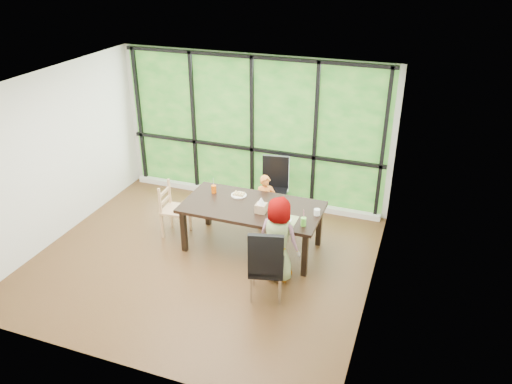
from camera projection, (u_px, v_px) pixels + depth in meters
ground at (203, 260)px, 7.67m from camera, size 5.00×5.00×0.00m
back_wall at (253, 130)px, 8.96m from camera, size 5.00×0.00×5.00m
foliage_backdrop at (253, 130)px, 8.94m from camera, size 4.80×0.02×2.65m
window_mullions at (252, 131)px, 8.90m from camera, size 4.80×0.06×2.65m
window_sill at (251, 197)px, 9.45m from camera, size 4.80×0.12×0.10m
dining_table at (252, 227)px, 7.82m from camera, size 2.18×1.18×0.75m
chair_window_leather at (274, 189)px, 8.64m from camera, size 0.53×0.53×1.08m
chair_interior_leather at (267, 262)px, 6.67m from camera, size 0.56×0.56×1.08m
chair_end_beech at (175, 210)px, 8.16m from camera, size 0.43×0.45×0.90m
child_toddler at (266, 203)px, 8.31m from camera, size 0.42×0.35×0.97m
child_older at (279, 239)px, 7.00m from camera, size 0.69×0.51×1.27m
placemat at (284, 219)px, 7.28m from camera, size 0.39×0.29×0.01m
plate_far at (239, 195)px, 7.95m from camera, size 0.25×0.25×0.02m
plate_near at (284, 220)px, 7.25m from camera, size 0.22×0.22×0.01m
orange_cup at (214, 189)px, 8.02m from camera, size 0.08×0.08×0.13m
green_cup at (303, 222)px, 7.09m from camera, size 0.08×0.08×0.13m
white_mug at (317, 212)px, 7.37m from camera, size 0.09×0.09×0.09m
tissue_box at (261, 208)px, 7.44m from camera, size 0.16×0.16×0.14m
crepe_rolls_far at (239, 194)px, 7.94m from camera, size 0.20×0.12×0.04m
crepe_rolls_near at (284, 218)px, 7.23m from camera, size 0.15×0.12×0.04m
straw_white at (214, 183)px, 7.97m from camera, size 0.01×0.04×0.20m
straw_pink at (304, 215)px, 7.04m from camera, size 0.01×0.04×0.20m
tissue at (261, 201)px, 7.39m from camera, size 0.12×0.12×0.11m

